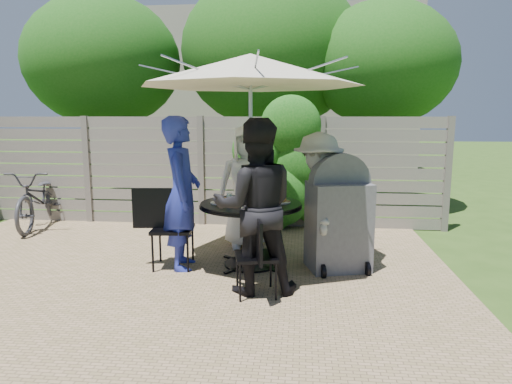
# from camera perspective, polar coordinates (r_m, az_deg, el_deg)

# --- Properties ---
(backyard_envelope) EXTENTS (60.00, 60.00, 5.00)m
(backyard_envelope) POSITION_cam_1_polar(r_m,az_deg,el_deg) (14.88, -0.33, 12.44)
(backyard_envelope) COLOR #2F4D18
(backyard_envelope) RESTS_ON ground
(patio_table) EXTENTS (1.42, 1.42, 0.81)m
(patio_table) POSITION_cam_1_polar(r_m,az_deg,el_deg) (5.60, -0.66, -3.81)
(patio_table) COLOR black
(patio_table) RESTS_ON ground
(umbrella) EXTENTS (3.05, 3.05, 2.56)m
(umbrella) POSITION_cam_1_polar(r_m,az_deg,el_deg) (5.48, -0.70, 14.99)
(umbrella) COLOR silver
(umbrella) RESTS_ON ground
(chair_back) EXTENTS (0.46, 0.64, 0.86)m
(chair_back) POSITION_cam_1_polar(r_m,az_deg,el_deg) (6.61, -1.13, -4.44)
(chair_back) COLOR black
(chair_back) RESTS_ON ground
(person_back) EXTENTS (0.93, 0.69, 1.73)m
(person_back) POSITION_cam_1_polar(r_m,az_deg,el_deg) (6.36, -1.09, 0.59)
(person_back) COLOR white
(person_back) RESTS_ON ground
(chair_left) EXTENTS (0.74, 0.52, 1.00)m
(chair_left) POSITION_cam_1_polar(r_m,az_deg,el_deg) (5.70, -10.47, -6.45)
(chair_left) COLOR black
(chair_left) RESTS_ON ground
(person_left) EXTENTS (0.55, 0.74, 1.85)m
(person_left) POSITION_cam_1_polar(r_m,az_deg,el_deg) (5.55, -9.26, -0.22)
(person_left) COLOR #2530A1
(person_left) RESTS_ON ground
(chair_front) EXTENTS (0.50, 0.66, 0.87)m
(chair_front) POSITION_cam_1_polar(r_m,az_deg,el_deg) (4.76, 0.02, -10.00)
(chair_front) COLOR black
(chair_front) RESTS_ON ground
(person_front) EXTENTS (1.00, 0.84, 1.83)m
(person_front) POSITION_cam_1_polar(r_m,az_deg,el_deg) (4.72, -0.10, -1.93)
(person_front) COLOR black
(person_front) RESTS_ON ground
(chair_right) EXTENTS (0.74, 0.55, 0.98)m
(chair_right) POSITION_cam_1_polar(r_m,az_deg,el_deg) (5.80, 8.97, -6.18)
(chair_right) COLOR black
(chair_right) RESTS_ON ground
(person_right) EXTENTS (0.79, 1.16, 1.66)m
(person_right) POSITION_cam_1_polar(r_m,az_deg,el_deg) (5.65, 7.76, -0.99)
(person_right) COLOR #9E9D99
(person_right) RESTS_ON ground
(plate_back) EXTENTS (0.26, 0.26, 0.06)m
(plate_back) POSITION_cam_1_polar(r_m,az_deg,el_deg) (5.90, -0.86, -0.47)
(plate_back) COLOR white
(plate_back) RESTS_ON patio_table
(plate_left) EXTENTS (0.26, 0.26, 0.06)m
(plate_left) POSITION_cam_1_polar(r_m,az_deg,el_deg) (5.54, -4.39, -1.16)
(plate_left) COLOR white
(plate_left) RESTS_ON patio_table
(plate_front) EXTENTS (0.26, 0.26, 0.06)m
(plate_front) POSITION_cam_1_polar(r_m,az_deg,el_deg) (5.19, -0.44, -1.85)
(plate_front) COLOR white
(plate_front) RESTS_ON patio_table
(plate_right) EXTENTS (0.26, 0.26, 0.06)m
(plate_right) POSITION_cam_1_polar(r_m,az_deg,el_deg) (5.58, 3.03, -1.07)
(plate_right) COLOR white
(plate_right) RESTS_ON patio_table
(glass_back) EXTENTS (0.07, 0.07, 0.14)m
(glass_back) POSITION_cam_1_polar(r_m,az_deg,el_deg) (5.79, -1.85, -0.21)
(glass_back) COLOR silver
(glass_back) RESTS_ON patio_table
(glass_left) EXTENTS (0.07, 0.07, 0.14)m
(glass_left) POSITION_cam_1_polar(r_m,az_deg,el_deg) (5.43, -3.34, -0.88)
(glass_left) COLOR silver
(glass_left) RESTS_ON patio_table
(glass_front) EXTENTS (0.07, 0.07, 0.14)m
(glass_front) POSITION_cam_1_polar(r_m,az_deg,el_deg) (5.29, 0.63, -1.13)
(glass_front) COLOR silver
(glass_front) RESTS_ON patio_table
(glass_right) EXTENTS (0.07, 0.07, 0.14)m
(glass_right) POSITION_cam_1_polar(r_m,az_deg,el_deg) (5.66, 1.90, -0.43)
(glass_right) COLOR silver
(glass_right) RESTS_ON patio_table
(syrup_jug) EXTENTS (0.09, 0.09, 0.16)m
(syrup_jug) POSITION_cam_1_polar(r_m,az_deg,el_deg) (5.58, -1.31, -0.47)
(syrup_jug) COLOR #59280C
(syrup_jug) RESTS_ON patio_table
(coffee_cup) EXTENTS (0.08, 0.08, 0.12)m
(coffee_cup) POSITION_cam_1_polar(r_m,az_deg,el_deg) (5.76, 0.20, -0.35)
(coffee_cup) COLOR #C6B293
(coffee_cup) RESTS_ON patio_table
(bicycle) EXTENTS (0.99, 1.96, 0.98)m
(bicycle) POSITION_cam_1_polar(r_m,az_deg,el_deg) (8.43, -25.35, -0.69)
(bicycle) COLOR #333338
(bicycle) RESTS_ON ground
(bbq_grill) EXTENTS (0.81, 0.70, 1.43)m
(bbq_grill) POSITION_cam_1_polar(r_m,az_deg,el_deg) (5.55, 10.27, -3.18)
(bbq_grill) COLOR slate
(bbq_grill) RESTS_ON ground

